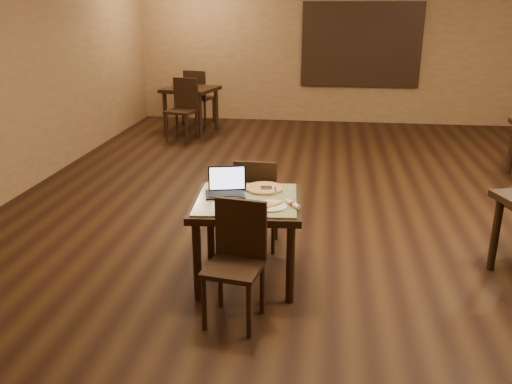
# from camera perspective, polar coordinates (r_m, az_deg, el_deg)

# --- Properties ---
(ground) EXTENTS (10.00, 10.00, 0.00)m
(ground) POSITION_cam_1_polar(r_m,az_deg,el_deg) (6.68, 8.01, -1.38)
(ground) COLOR black
(ground) RESTS_ON ground
(wall_back) EXTENTS (8.00, 0.02, 3.00)m
(wall_back) POSITION_cam_1_polar(r_m,az_deg,el_deg) (11.29, 8.37, 14.85)
(wall_back) COLOR olive
(wall_back) RESTS_ON ground
(wall_front) EXTENTS (8.00, 0.02, 3.00)m
(wall_front) POSITION_cam_1_polar(r_m,az_deg,el_deg) (1.52, 10.69, -14.69)
(wall_front) COLOR olive
(wall_front) RESTS_ON ground
(wall_left) EXTENTS (0.02, 10.00, 3.00)m
(wall_left) POSITION_cam_1_polar(r_m,az_deg,el_deg) (7.42, -24.63, 11.10)
(wall_left) COLOR olive
(wall_left) RESTS_ON ground
(mural) EXTENTS (2.34, 0.05, 1.64)m
(mural) POSITION_cam_1_polar(r_m,az_deg,el_deg) (11.26, 11.02, 14.95)
(mural) COLOR #255888
(mural) RESTS_ON wall_back
(tiled_table) EXTENTS (0.98, 0.98, 0.76)m
(tiled_table) POSITION_cam_1_polar(r_m,az_deg,el_deg) (4.65, -0.95, -1.87)
(tiled_table) COLOR black
(tiled_table) RESTS_ON ground
(chair_main_near) EXTENTS (0.47, 0.47, 0.94)m
(chair_main_near) POSITION_cam_1_polar(r_m,az_deg,el_deg) (4.14, -2.02, -6.60)
(chair_main_near) COLOR black
(chair_main_near) RESTS_ON ground
(chair_main_far) EXTENTS (0.41, 0.41, 0.94)m
(chair_main_far) POSITION_cam_1_polar(r_m,az_deg,el_deg) (5.27, 0.05, -0.78)
(chair_main_far) COLOR black
(chair_main_far) RESTS_ON ground
(laptop) EXTENTS (0.38, 0.33, 0.23)m
(laptop) POSITION_cam_1_polar(r_m,az_deg,el_deg) (4.72, -3.18, 0.53)
(laptop) COLOR black
(laptop) RESTS_ON tiled_table
(plate) EXTENTS (0.27, 0.27, 0.01)m
(plate) POSITION_cam_1_polar(r_m,az_deg,el_deg) (4.42, 1.52, -1.50)
(plate) COLOR white
(plate) RESTS_ON tiled_table
(pizza_slice) EXTENTS (0.24, 0.24, 0.02)m
(pizza_slice) POSITION_cam_1_polar(r_m,az_deg,el_deg) (4.41, 1.52, -1.33)
(pizza_slice) COLOR #D1B88B
(pizza_slice) RESTS_ON plate
(pizza_pan) EXTENTS (0.34, 0.34, 0.01)m
(pizza_pan) POSITION_cam_1_polar(r_m,az_deg,el_deg) (4.82, 0.87, 0.26)
(pizza_pan) COLOR silver
(pizza_pan) RESTS_ON tiled_table
(pizza_whole) EXTENTS (0.33, 0.33, 0.02)m
(pizza_whole) POSITION_cam_1_polar(r_m,az_deg,el_deg) (4.82, 0.87, 0.42)
(pizza_whole) COLOR #D1B88B
(pizza_whole) RESTS_ON pizza_pan
(spatula) EXTENTS (0.14, 0.25, 0.01)m
(spatula) POSITION_cam_1_polar(r_m,az_deg,el_deg) (4.79, 1.08, 0.44)
(spatula) COLOR silver
(spatula) RESTS_ON pizza_whole
(napkin_roll) EXTENTS (0.14, 0.16, 0.04)m
(napkin_roll) POSITION_cam_1_polar(r_m,az_deg,el_deg) (4.44, 3.89, -1.29)
(napkin_roll) COLOR white
(napkin_roll) RESTS_ON tiled_table
(other_table_b) EXTENTS (1.07, 1.07, 0.84)m
(other_table_b) POSITION_cam_1_polar(r_m,az_deg,el_deg) (10.41, -6.89, 10.09)
(other_table_b) COLOR black
(other_table_b) RESTS_ON ground
(other_table_b_chair_near) EXTENTS (0.56, 0.56, 1.09)m
(other_table_b_chair_near) POSITION_cam_1_polar(r_m,az_deg,el_deg) (9.81, -7.66, 9.00)
(other_table_b_chair_near) COLOR black
(other_table_b_chair_near) RESTS_ON ground
(other_table_b_chair_far) EXTENTS (0.56, 0.56, 1.09)m
(other_table_b_chair_far) POSITION_cam_1_polar(r_m,az_deg,el_deg) (11.03, -6.17, 10.19)
(other_table_b_chair_far) COLOR black
(other_table_b_chair_far) RESTS_ON ground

